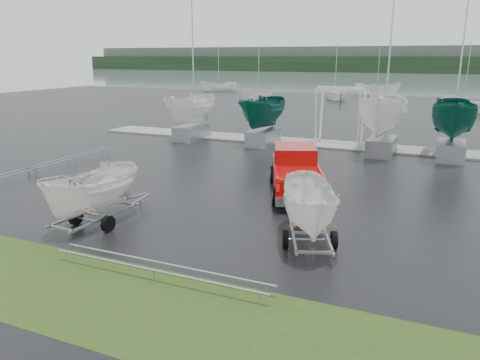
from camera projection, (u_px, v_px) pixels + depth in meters
ground_plane at (197, 183)px, 23.40m from camera, size 120.00×120.00×0.00m
lake at (400, 83)px, 111.80m from camera, size 300.00×300.00×0.00m
grass_verge at (15, 274)px, 13.68m from camera, size 40.00×40.00×0.00m
dock at (282, 141)px, 34.88m from camera, size 30.00×3.00×0.12m
treeline at (420, 65)px, 172.90m from camera, size 300.00×8.00×6.00m
far_hill at (422, 59)px, 179.46m from camera, size 300.00×6.00×10.00m
pickup_truck at (296, 169)px, 21.79m from camera, size 4.15×6.44×2.03m
trailer_hitched at (312, 166)px, 15.02m from camera, size 2.41×3.78×5.10m
trailer_parked at (90, 155)px, 16.81m from camera, size 1.83×3.67×5.06m
boat_hoist at (340, 108)px, 32.56m from camera, size 3.30×2.18×4.12m
keelboat_0 at (190, 90)px, 34.73m from camera, size 2.33×3.20×10.50m
keelboat_1 at (264, 93)px, 32.66m from camera, size 2.34×3.20×7.32m
keelboat_2 at (386, 84)px, 29.06m from camera, size 2.82×3.20×11.01m
keelboat_3 at (458, 91)px, 27.81m from camera, size 2.62×3.20×10.79m
mast_rack_0 at (72, 157)px, 27.72m from camera, size 0.56×6.50×0.06m
mast_rack_2 at (158, 267)px, 13.35m from camera, size 7.00×0.56×0.06m
moored_boat_0 at (258, 101)px, 65.56m from camera, size 2.78×2.84×11.27m
moored_boat_1 at (334, 99)px, 69.03m from camera, size 3.24×3.26×11.14m
moored_boat_2 at (463, 111)px, 54.61m from camera, size 3.53×3.53×11.27m
moored_boat_4 at (219, 90)px, 86.53m from camera, size 3.69×3.67×11.46m
moored_boat_5 at (377, 94)px, 78.10m from camera, size 3.82×3.76×12.01m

